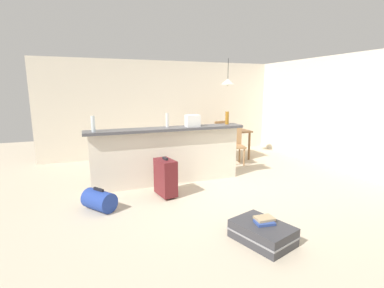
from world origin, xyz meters
TOP-DOWN VIEW (x-y plane):
  - ground_plane at (0.00, 0.00)m, footprint 13.00×13.00m
  - wall_back at (0.00, 3.05)m, footprint 6.60×0.10m
  - wall_right at (3.05, 0.30)m, footprint 0.10×6.00m
  - partition_half_wall at (-0.75, 0.60)m, footprint 2.80×0.20m
  - bar_countertop at (-0.75, 0.60)m, footprint 2.96×0.40m
  - bottle_clear at (-2.05, 0.52)m, footprint 0.06×0.06m
  - bottle_white at (-0.74, 0.66)m, footprint 0.06×0.06m
  - bottle_amber at (0.51, 0.65)m, footprint 0.07×0.07m
  - grocery_bag at (-0.26, 0.58)m, footprint 0.26×0.18m
  - dining_table at (1.20, 1.98)m, footprint 1.10×0.80m
  - dining_chair_near_partition at (1.15, 1.44)m, footprint 0.47×0.47m
  - dining_chair_far_side at (1.22, 2.47)m, footprint 0.48×0.48m
  - pendant_lamp at (1.20, 1.96)m, footprint 0.34×0.34m
  - suitcase_flat_charcoal at (-0.31, -1.81)m, footprint 0.67×0.89m
  - duffel_bag_blue at (-2.05, -0.18)m, footprint 0.52×0.56m
  - suitcase_upright_maroon at (-0.98, 0.00)m, footprint 0.31×0.48m
  - book_stack at (-0.27, -1.79)m, footprint 0.26×0.22m

SIDE VIEW (x-z plane):
  - ground_plane at x=0.00m, z-range -0.05..0.00m
  - suitcase_flat_charcoal at x=-0.31m, z-range 0.00..0.22m
  - duffel_bag_blue at x=-2.05m, z-range -0.02..0.32m
  - book_stack at x=-0.27m, z-range 0.22..0.28m
  - suitcase_upright_maroon at x=-0.98m, z-range 0.00..0.67m
  - partition_half_wall at x=-0.75m, z-range 0.00..1.03m
  - dining_chair_near_partition at x=1.15m, z-range 0.05..0.98m
  - dining_chair_far_side at x=1.22m, z-range 0.05..0.98m
  - dining_table at x=1.20m, z-range 0.28..1.02m
  - bar_countertop at x=-0.75m, z-range 1.03..1.08m
  - grocery_bag at x=-0.26m, z-range 1.08..1.30m
  - bottle_amber at x=0.51m, z-range 1.08..1.33m
  - bottle_white at x=-0.74m, z-range 1.08..1.34m
  - bottle_clear at x=-2.05m, z-range 1.08..1.34m
  - wall_back at x=0.00m, z-range 0.00..2.50m
  - wall_right at x=3.05m, z-range 0.00..2.50m
  - pendant_lamp at x=1.20m, z-range 1.62..2.28m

